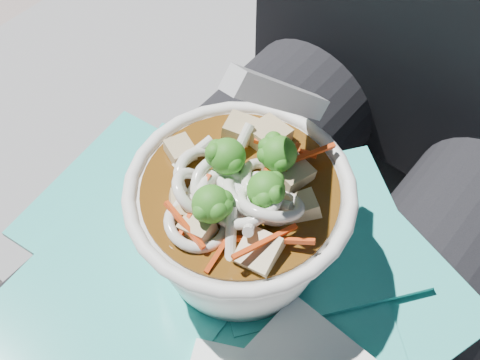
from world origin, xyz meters
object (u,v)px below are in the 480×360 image
Objects in this scene: stone_ledge at (318,329)px; person_body at (315,226)px; udon_bowl at (240,214)px; lap at (244,323)px; plastic_bag at (221,285)px.

person_body is at bearing -90.00° from stone_ledge.
udon_bowl is at bearing -98.31° from person_body.
stone_ledge is at bearing 90.00° from person_body.
person_body is (0.00, 0.09, 0.03)m from lap.
lap is 0.14m from udon_bowl.
person_body reaches higher than stone_ledge.
stone_ledge is 0.33m from lap.
plastic_bag reaches higher than stone_ledge.
lap is at bearing -38.56° from udon_bowl.
udon_bowl is (-0.01, 0.01, 0.14)m from lap.
plastic_bag is at bearing -125.79° from lap.
udon_bowl is at bearing 141.44° from lap.
udon_bowl is at bearing -94.91° from stone_ledge.
udon_bowl is (-0.01, -0.08, 0.11)m from person_body.
person_body is 5.25× the size of udon_bowl.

